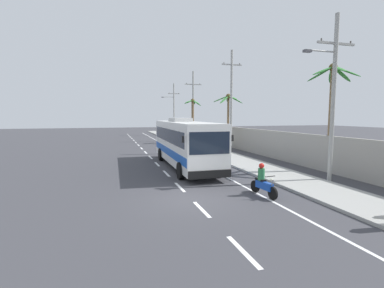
{
  "coord_description": "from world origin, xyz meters",
  "views": [
    {
      "loc": [
        -3.53,
        -12.02,
        3.84
      ],
      "look_at": [
        2.4,
        7.97,
        1.7
      ],
      "focal_mm": 26.0,
      "sensor_mm": 36.0,
      "label": 1
    }
  ],
  "objects": [
    {
      "name": "utility_pole_distant",
      "position": [
        8.58,
        41.49,
        5.3
      ],
      "size": [
        3.59,
        0.24,
        10.03
      ],
      "color": "#9E9E99",
      "rests_on": "ground"
    },
    {
      "name": "lane_markings",
      "position": [
        2.09,
        14.35,
        0.0
      ],
      "size": [
        3.54,
        71.0,
        0.01
      ],
      "color": "white",
      "rests_on": "ground"
    },
    {
      "name": "boundary_wall",
      "position": [
        10.6,
        14.0,
        1.24
      ],
      "size": [
        0.24,
        60.0,
        2.49
      ],
      "primitive_type": "cube",
      "color": "#9E998E",
      "rests_on": "ground"
    },
    {
      "name": "palm_third",
      "position": [
        9.27,
        16.86,
        4.71
      ],
      "size": [
        3.23,
        3.51,
        6.27
      ],
      "color": "brown",
      "rests_on": "ground"
    },
    {
      "name": "ground_plane",
      "position": [
        0.0,
        0.0,
        0.0
      ],
      "size": [
        160.0,
        160.0,
        0.0
      ],
      "primitive_type": "plane",
      "color": "#3A3A3F"
    },
    {
      "name": "utility_pole_mid",
      "position": [
        8.57,
        14.52,
        5.42
      ],
      "size": [
        2.16,
        0.24,
        10.45
      ],
      "color": "#9E9E99",
      "rests_on": "ground"
    },
    {
      "name": "palm_nearest",
      "position": [
        10.8,
        3.33,
        5.11
      ],
      "size": [
        3.32,
        3.06,
        7.3
      ],
      "color": "brown",
      "rests_on": "ground"
    },
    {
      "name": "utility_pole_far",
      "position": [
        8.52,
        28.01,
        5.37
      ],
      "size": [
        2.51,
        0.24,
        10.35
      ],
      "color": "#9E9E99",
      "rests_on": "ground"
    },
    {
      "name": "pedestrian_far_walk",
      "position": [
        6.9,
        19.92,
        1.0
      ],
      "size": [
        0.36,
        0.36,
        1.65
      ],
      "rotation": [
        0.0,
        0.0,
        4.28
      ],
      "color": "navy",
      "rests_on": "sidewalk_kerb"
    },
    {
      "name": "palm_second",
      "position": [
        7.67,
        25.37,
        4.08
      ],
      "size": [
        2.58,
        2.59,
        6.18
      ],
      "color": "brown",
      "rests_on": "ground"
    },
    {
      "name": "motorcycle_trailing",
      "position": [
        3.46,
        -0.45,
        0.64
      ],
      "size": [
        0.56,
        1.96,
        1.56
      ],
      "color": "black",
      "rests_on": "ground"
    },
    {
      "name": "coach_bus_foreground",
      "position": [
        1.82,
        7.99,
        1.9
      ],
      "size": [
        3.07,
        11.52,
        3.65
      ],
      "color": "white",
      "rests_on": "ground"
    },
    {
      "name": "utility_pole_nearest",
      "position": [
        8.69,
        1.04,
        5.06
      ],
      "size": [
        3.37,
        0.24,
        9.48
      ],
      "color": "#9E9E99",
      "rests_on": "ground"
    },
    {
      "name": "sidewalk_kerb",
      "position": [
        6.8,
        10.0,
        0.07
      ],
      "size": [
        3.2,
        90.0,
        0.14
      ],
      "primitive_type": "cube",
      "color": "#999993",
      "rests_on": "ground"
    },
    {
      "name": "motorcycle_beside_bus",
      "position": [
        4.33,
        16.8,
        0.64
      ],
      "size": [
        0.56,
        1.96,
        1.57
      ],
      "color": "black",
      "rests_on": "ground"
    }
  ]
}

